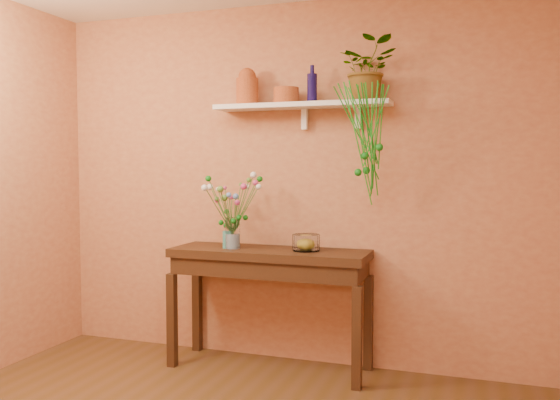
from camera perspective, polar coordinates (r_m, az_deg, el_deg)
name	(u,v)px	position (r m, az deg, el deg)	size (l,w,h in m)	color
room	(163,197)	(2.58, -11.36, 0.33)	(4.04, 4.04, 2.70)	#53351E
sideboard	(269,267)	(4.29, -1.05, -6.51)	(1.45, 0.46, 0.88)	#392212
wall_shelf	(303,106)	(4.30, 2.21, 9.11)	(1.30, 0.24, 0.19)	white
terracotta_jug	(247,87)	(4.45, -3.21, 10.90)	(0.19, 0.19, 0.27)	#B25229
terracotta_pot	(286,95)	(4.32, 0.61, 10.14)	(0.18, 0.18, 0.11)	#B25229
blue_bottle	(312,87)	(4.28, 3.14, 10.89)	(0.09, 0.09, 0.27)	#120C42
spider_plant	(368,69)	(4.20, 8.56, 12.45)	(0.38, 0.33, 0.42)	#146E17
plant_fronds	(367,144)	(3.98, 8.47, 5.41)	(0.37, 0.41, 0.81)	#146E17
glass_vase	(233,235)	(4.31, -4.63, -3.45)	(0.11, 0.11, 0.23)	white
bouquet	(232,197)	(4.29, -4.69, 0.30)	(0.49, 0.43, 0.45)	#386B28
glass_bowl	(306,243)	(4.19, 2.55, -4.23)	(0.20, 0.20, 0.12)	white
lemon	(306,244)	(4.21, 2.54, -4.28)	(0.08, 0.08, 0.08)	yellow
carton	(228,240)	(4.32, -5.08, -3.86)	(0.06, 0.05, 0.13)	teal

